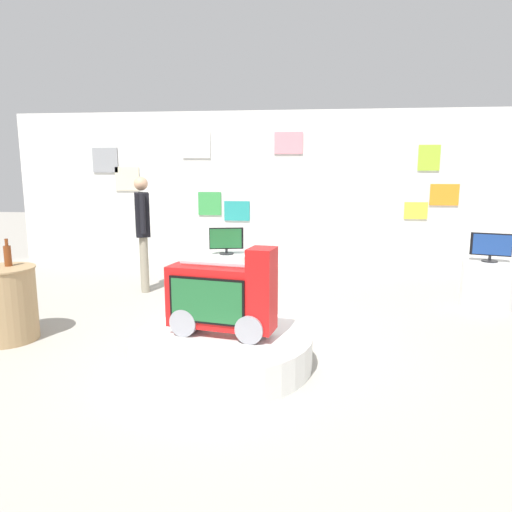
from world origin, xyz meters
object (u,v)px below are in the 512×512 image
at_px(side_table_round, 6,303).
at_px(bottle_on_side_table, 8,255).
at_px(tv_on_left_rear, 226,240).
at_px(tv_on_center_rear, 491,246).
at_px(novelty_firetruck_tv, 223,300).
at_px(main_display_pedestal, 222,350).
at_px(shopper_browsing_near_truck, 143,225).
at_px(display_pedestal_left_rear, 227,275).
at_px(display_pedestal_center_rear, 487,284).

relative_size(side_table_round, bottle_on_side_table, 2.69).
distance_m(tv_on_left_rear, side_table_round, 2.91).
bearing_deg(tv_on_left_rear, tv_on_center_rear, -2.87).
bearing_deg(novelty_firetruck_tv, main_display_pedestal, 149.13).
bearing_deg(shopper_browsing_near_truck, novelty_firetruck_tv, -57.39).
distance_m(side_table_round, bottle_on_side_table, 0.51).
xyz_separation_m(display_pedestal_left_rear, display_pedestal_center_rear, (3.53, -0.18, 0.00)).
bearing_deg(display_pedestal_center_rear, display_pedestal_left_rear, 177.13).
xyz_separation_m(side_table_round, bottle_on_side_table, (0.02, 0.08, 0.51)).
bearing_deg(tv_on_left_rear, main_display_pedestal, -81.09).
relative_size(tv_on_center_rear, side_table_round, 0.61).
xyz_separation_m(display_pedestal_center_rear, shopper_browsing_near_truck, (-4.81, 0.33, 0.69)).
bearing_deg(tv_on_center_rear, bottle_on_side_table, -161.95).
bearing_deg(bottle_on_side_table, tv_on_center_rear, 18.05).
bearing_deg(main_display_pedestal, display_pedestal_center_rear, 36.10).
distance_m(tv_on_left_rear, display_pedestal_center_rear, 3.57).
bearing_deg(main_display_pedestal, bottle_on_side_table, 168.37).
bearing_deg(tv_on_left_rear, novelty_firetruck_tv, -80.76).
bearing_deg(shopper_browsing_near_truck, display_pedestal_center_rear, -3.89).
relative_size(novelty_firetruck_tv, tv_on_center_rear, 2.11).
relative_size(novelty_firetruck_tv, side_table_round, 1.30).
bearing_deg(main_display_pedestal, tv_on_left_rear, 98.91).
xyz_separation_m(novelty_firetruck_tv, shopper_browsing_near_truck, (-1.68, 2.63, 0.37)).
bearing_deg(main_display_pedestal, display_pedestal_left_rear, 98.88).
bearing_deg(tv_on_center_rear, shopper_browsing_near_truck, 176.07).
relative_size(main_display_pedestal, side_table_round, 2.11).
height_order(display_pedestal_left_rear, tv_on_center_rear, tv_on_center_rear).
xyz_separation_m(display_pedestal_left_rear, tv_on_center_rear, (3.53, -0.18, 0.51)).
distance_m(display_pedestal_center_rear, tv_on_center_rear, 0.51).
bearing_deg(side_table_round, display_pedestal_center_rear, 18.81).
bearing_deg(tv_on_center_rear, side_table_round, -161.23).
bearing_deg(bottle_on_side_table, display_pedestal_left_rear, 44.85).
bearing_deg(shopper_browsing_near_truck, side_table_round, -108.21).
bearing_deg(shopper_browsing_near_truck, tv_on_center_rear, -3.93).
height_order(display_pedestal_center_rear, shopper_browsing_near_truck, shopper_browsing_near_truck).
xyz_separation_m(tv_on_center_rear, side_table_round, (-5.54, -1.88, -0.41)).
distance_m(display_pedestal_center_rear, bottle_on_side_table, 5.84).
relative_size(novelty_firetruck_tv, bottle_on_side_table, 3.49).
bearing_deg(display_pedestal_left_rear, tv_on_left_rear, -101.99).
bearing_deg(side_table_round, bottle_on_side_table, 78.40).
height_order(tv_on_center_rear, side_table_round, tv_on_center_rear).
bearing_deg(shopper_browsing_near_truck, tv_on_left_rear, -6.85).
bearing_deg(side_table_round, shopper_browsing_near_truck, 71.79).
bearing_deg(display_pedestal_center_rear, shopper_browsing_near_truck, 176.11).
xyz_separation_m(tv_on_left_rear, shopper_browsing_near_truck, (-1.28, 0.15, 0.18)).
distance_m(display_pedestal_left_rear, tv_on_left_rear, 0.51).
relative_size(display_pedestal_left_rear, shopper_browsing_near_truck, 0.44).
distance_m(bottle_on_side_table, shopper_browsing_near_truck, 2.25).
distance_m(tv_on_center_rear, shopper_browsing_near_truck, 4.83).
xyz_separation_m(novelty_firetruck_tv, tv_on_left_rear, (-0.40, 2.48, 0.19)).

